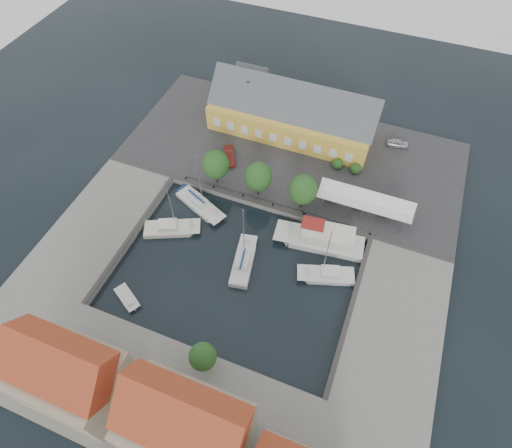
{
  "coord_description": "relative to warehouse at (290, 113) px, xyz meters",
  "views": [
    {
      "loc": [
        13.85,
        -29.15,
        51.67
      ],
      "look_at": [
        0.0,
        6.0,
        1.5
      ],
      "focal_mm": 30.0,
      "sensor_mm": 36.0,
      "label": 1
    }
  ],
  "objects": [
    {
      "name": "ground",
      "position": [
        2.6,
        -28.36,
        -4.43
      ],
      "size": [
        140.0,
        140.0,
        0.0
      ],
      "primitive_type": "plane",
      "color": "black",
      "rests_on": "ground"
    },
    {
      "name": "north_quay",
      "position": [
        2.6,
        -5.36,
        -3.93
      ],
      "size": [
        56.0,
        26.0,
        1.0
      ],
      "primitive_type": "cube",
      "color": "#2D2D30",
      "rests_on": "ground"
    },
    {
      "name": "west_quay",
      "position": [
        -19.4,
        -30.36,
        -3.93
      ],
      "size": [
        12.0,
        24.0,
        1.0
      ],
      "primitive_type": "cube",
      "color": "slate",
      "rests_on": "ground"
    },
    {
      "name": "east_quay",
      "position": [
        24.6,
        -30.36,
        -3.93
      ],
      "size": [
        12.0,
        24.0,
        1.0
      ],
      "primitive_type": "cube",
      "color": "slate",
      "rests_on": "ground"
    },
    {
      "name": "south_bank",
      "position": [
        2.6,
        -49.36,
        -3.93
      ],
      "size": [
        56.0,
        14.0,
        1.0
      ],
      "primitive_type": "cube",
      "color": "slate",
      "rests_on": "ground"
    },
    {
      "name": "quay_edge_fittings",
      "position": [
        2.62,
        -23.61,
        -3.37
      ],
      "size": [
        56.0,
        24.72,
        0.4
      ],
      "color": "#383533",
      "rests_on": "north_quay"
    },
    {
      "name": "warehouse",
      "position": [
        0.0,
        0.0,
        0.0
      ],
      "size": [
        28.56,
        14.0,
        9.55
      ],
      "color": "gold",
      "rests_on": "north_quay"
    },
    {
      "name": "tent_canopy",
      "position": [
        16.6,
        -13.86,
        -0.74
      ],
      "size": [
        14.0,
        4.0,
        2.83
      ],
      "color": "white",
      "rests_on": "north_quay"
    },
    {
      "name": "quay_trees",
      "position": [
        0.6,
        -16.36,
        0.45
      ],
      "size": [
        18.2,
        4.2,
        6.3
      ],
      "color": "black",
      "rests_on": "north_quay"
    },
    {
      "name": "car_silver",
      "position": [
        18.9,
        2.57,
        -2.8
      ],
      "size": [
        3.92,
        2.15,
        1.27
      ],
      "primitive_type": "imported",
      "rotation": [
        0.0,
        0.0,
        1.75
      ],
      "color": "#B7BABF",
      "rests_on": "north_quay"
    },
    {
      "name": "car_red",
      "position": [
        -6.7,
        -10.94,
        -2.64
      ],
      "size": [
        3.73,
        4.98,
        1.57
      ],
      "primitive_type": "imported",
      "rotation": [
        0.0,
        0.0,
        0.5
      ],
      "color": "#5E1A15",
      "rests_on": "north_quay"
    },
    {
      "name": "center_sailboat",
      "position": [
        3.14,
        -28.55,
        -4.06
      ],
      "size": [
        4.06,
        8.77,
        11.77
      ],
      "color": "silver",
      "rests_on": "ground"
    },
    {
      "name": "trawler",
      "position": [
        12.48,
        -21.04,
        -3.41
      ],
      "size": [
        13.49,
        5.41,
        5.0
      ],
      "color": "silver",
      "rests_on": "ground"
    },
    {
      "name": "east_boat_a",
      "position": [
        14.69,
        -26.19,
        -4.17
      ],
      "size": [
        8.27,
        4.94,
        11.3
      ],
      "color": "silver",
      "rests_on": "ground"
    },
    {
      "name": "west_boat_a",
      "position": [
        -7.24,
        -21.3,
        -4.16
      ],
      "size": [
        9.41,
        6.07,
        12.15
      ],
      "color": "silver",
      "rests_on": "ground"
    },
    {
      "name": "west_boat_b",
      "position": [
        -9.25,
        -27.02,
        -4.17
      ],
      "size": [
        8.75,
        6.07,
        11.47
      ],
      "color": "silver",
      "rests_on": "ground"
    },
    {
      "name": "launch_sw",
      "position": [
        -9.27,
        -39.24,
        -4.34
      ],
      "size": [
        4.68,
        3.66,
        0.98
      ],
      "color": "silver",
      "rests_on": "ground"
    },
    {
      "name": "launch_nw",
      "position": [
        -9.83,
        -19.68,
        -4.34
      ],
      "size": [
        4.52,
        2.65,
        0.88
      ],
      "color": "navy",
      "rests_on": "ground"
    },
    {
      "name": "townhouses",
      "position": [
        4.52,
        -51.6,
        1.4
      ],
      "size": [
        36.3,
        8.5,
        12.0
      ],
      "color": "tan",
      "rests_on": "south_bank"
    }
  ]
}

